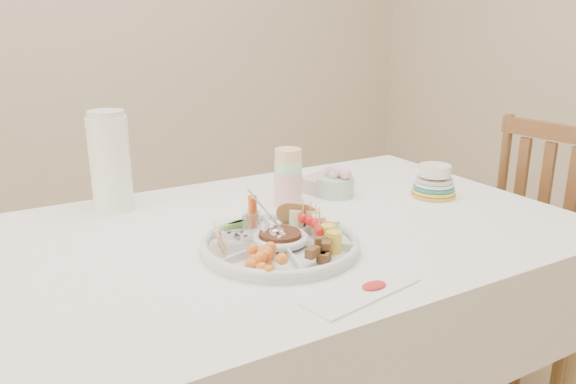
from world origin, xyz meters
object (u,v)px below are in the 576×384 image
chair (509,267)px  party_tray (280,241)px  plate_stack (434,183)px  thermos (110,160)px  dining_table (294,347)px

chair → party_tray: 0.96m
chair → party_tray: size_ratio=2.56×
party_tray → chair: bearing=2.2°
chair → plate_stack: bearing=154.8°
party_tray → plate_stack: bearing=11.9°
thermos → dining_table: bearing=-44.5°
plate_stack → thermos: bearing=157.4°
chair → party_tray: bearing=176.0°
chair → thermos: 1.35m
dining_table → chair: (0.80, -0.09, 0.11)m
plate_stack → chair: bearing=-19.0°
dining_table → party_tray: (-0.11, -0.13, 0.40)m
plate_stack → dining_table: bearing=-179.4°
dining_table → plate_stack: size_ratio=10.95×
dining_table → thermos: size_ratio=5.11×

